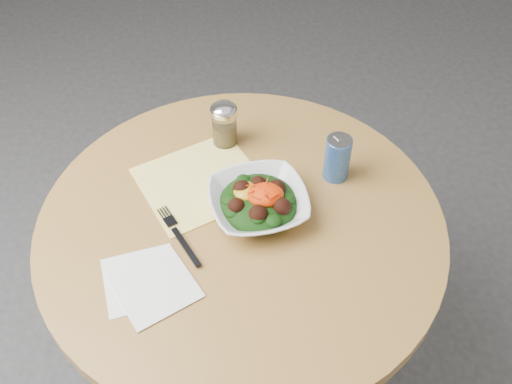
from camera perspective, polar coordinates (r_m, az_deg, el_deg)
ground at (r=1.89m, az=-1.05°, el=-17.45°), size 6.00×6.00×0.00m
table at (r=1.42m, az=-1.36°, el=-7.83°), size 0.90×0.90×0.75m
cloth_napkin at (r=1.34m, az=-5.52°, el=1.06°), size 0.34×0.33×0.00m
paper_napkins at (r=1.17m, az=-10.73°, el=-8.95°), size 0.21×0.21×0.00m
salad_bowl at (r=1.25m, az=0.23°, el=-0.99°), size 0.24×0.24×0.08m
fork at (r=1.23m, az=-7.83°, el=-4.18°), size 0.09×0.18×0.00m
spice_shaker at (r=1.40m, az=-3.19°, el=6.79°), size 0.06×0.06×0.12m
beverage_can at (r=1.32m, az=8.13°, el=3.40°), size 0.06×0.06×0.12m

